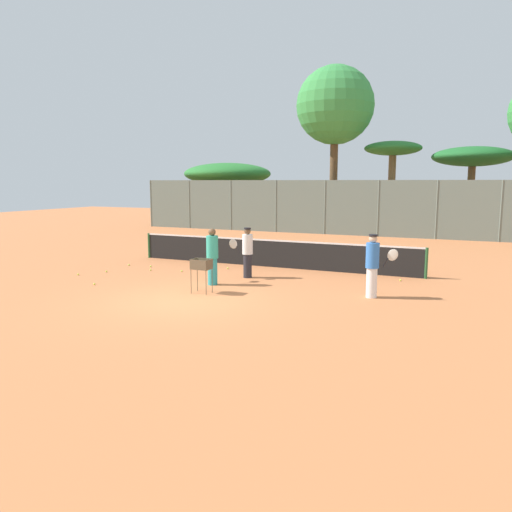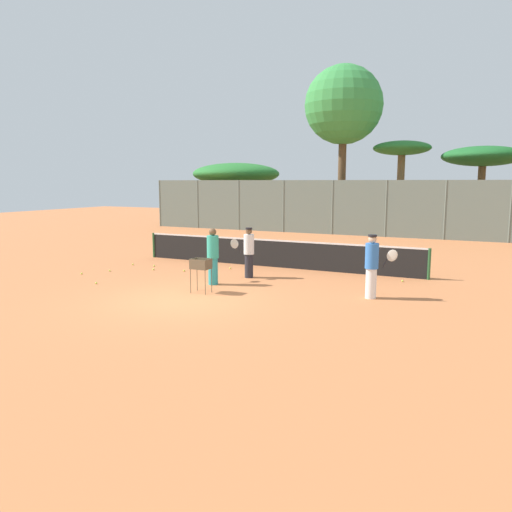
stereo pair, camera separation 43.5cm
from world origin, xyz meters
TOP-DOWN VIEW (x-y plane):
  - ground_plane at (0.00, 0.00)m, footprint 80.00×80.00m
  - tennis_net at (0.00, 6.12)m, footprint 11.58×0.10m
  - back_fence at (0.00, 18.75)m, footprint 29.83×0.08m
  - tree_0 at (-10.24, 22.07)m, footprint 6.49×6.49m
  - tree_1 at (1.70, 22.87)m, footprint 3.74×3.74m
  - tree_3 at (6.58, 23.24)m, footprint 4.97×4.97m
  - tree_4 at (-1.99, 21.79)m, footprint 5.16×5.16m
  - player_white_outfit at (0.10, 3.79)m, footprint 0.65×0.77m
  - player_red_cap at (-0.40, 2.25)m, footprint 0.47×0.90m
  - player_yellow_shirt at (4.62, 2.56)m, footprint 0.94×0.38m
  - ball_cart at (-0.07, 1.03)m, footprint 0.56×0.41m
  - tennis_ball_0 at (-5.20, 4.06)m, footprint 0.07×0.07m
  - tennis_ball_1 at (-5.53, 1.68)m, footprint 0.07×0.07m
  - tennis_ball_2 at (5.02, 5.35)m, footprint 0.07×0.07m
  - tennis_ball_3 at (-4.22, 4.15)m, footprint 0.07×0.07m
  - tennis_ball_4 at (-3.75, 3.50)m, footprint 0.07×0.07m
  - tennis_ball_5 at (-2.56, 3.77)m, footprint 0.07×0.07m
  - tennis_ball_6 at (-5.03, 2.57)m, footprint 0.07×0.07m
  - tennis_ball_7 at (-1.29, 4.99)m, footprint 0.07×0.07m
  - tennis_ball_8 at (-3.83, 0.63)m, footprint 0.07×0.07m
  - parked_car at (3.75, 21.26)m, footprint 4.20×1.70m

SIDE VIEW (x-z plane):
  - ground_plane at x=0.00m, z-range 0.00..0.00m
  - tennis_ball_0 at x=-5.20m, z-range 0.00..0.07m
  - tennis_ball_1 at x=-5.53m, z-range 0.00..0.07m
  - tennis_ball_2 at x=5.02m, z-range 0.00..0.07m
  - tennis_ball_3 at x=-4.22m, z-range 0.00..0.07m
  - tennis_ball_4 at x=-3.75m, z-range 0.00..0.07m
  - tennis_ball_5 at x=-2.56m, z-range 0.00..0.07m
  - tennis_ball_6 at x=-5.03m, z-range 0.00..0.07m
  - tennis_ball_7 at x=-1.29m, z-range 0.00..0.07m
  - tennis_ball_8 at x=-3.83m, z-range 0.00..0.07m
  - tennis_net at x=0.00m, z-range 0.02..1.09m
  - parked_car at x=3.75m, z-range -0.14..1.46m
  - ball_cart at x=-0.07m, z-range 0.27..1.30m
  - player_white_outfit at x=0.10m, z-range 0.03..1.76m
  - player_red_cap at x=-0.40m, z-range 0.03..1.84m
  - player_yellow_shirt at x=4.62m, z-range 0.03..1.85m
  - back_fence at x=0.00m, z-range 0.00..3.38m
  - tree_0 at x=-10.24m, z-range 1.51..6.17m
  - tree_3 at x=6.58m, z-range 2.04..7.50m
  - tree_1 at x=1.70m, z-range 2.26..8.18m
  - tree_4 at x=-1.99m, z-range 2.79..13.68m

